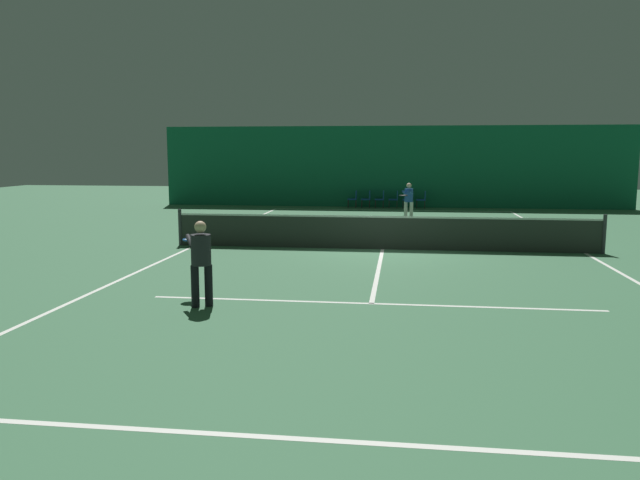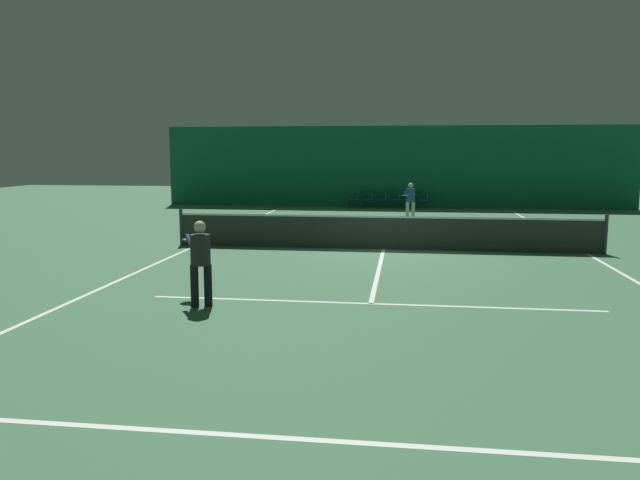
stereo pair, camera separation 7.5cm
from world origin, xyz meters
The scene contains 18 objects.
ground_plane centered at (0.00, 0.00, 0.00)m, with size 60.00×60.00×0.00m, color #3D704C.
backdrop_curtain centered at (0.00, 13.59, 1.99)m, with size 23.00×0.12×3.99m.
court_line_baseline_far centered at (0.00, 11.90, 0.00)m, with size 11.00×0.10×0.00m.
court_line_baseline_near centered at (0.00, -11.90, 0.00)m, with size 11.00×0.10×0.00m.
court_line_service_far centered at (0.00, 6.40, 0.00)m, with size 8.25×0.10×0.00m.
court_line_service_near centered at (0.00, -6.40, 0.00)m, with size 8.25×0.10×0.00m.
court_line_sideline_left centered at (-5.50, 0.00, 0.00)m, with size 0.10×23.80×0.00m.
court_line_sideline_right centered at (5.50, 0.00, 0.00)m, with size 0.10×23.80×0.00m.
court_line_centre centered at (0.00, 0.00, 0.00)m, with size 0.10×12.80×0.00m.
tennis_net centered at (0.00, 0.00, 0.51)m, with size 12.00×0.10×1.07m.
player_near centered at (-3.02, -6.97, 0.90)m, with size 0.93×1.30×1.54m.
player_far centered at (0.78, 7.79, 0.87)m, with size 0.62×1.31×1.49m.
courtside_chair_0 centered at (-1.83, 13.04, 0.49)m, with size 0.44×0.44×0.84m.
courtside_chair_1 centered at (-1.17, 13.04, 0.49)m, with size 0.44×0.44×0.84m.
courtside_chair_2 centered at (-0.50, 13.04, 0.49)m, with size 0.44×0.44×0.84m.
courtside_chair_3 centered at (0.17, 13.04, 0.49)m, with size 0.44×0.44×0.84m.
courtside_chair_4 centered at (0.84, 13.04, 0.49)m, with size 0.44×0.44×0.84m.
courtside_chair_5 centered at (1.50, 13.04, 0.49)m, with size 0.44×0.44×0.84m.
Camera 1 is at (0.52, -17.51, 2.76)m, focal length 35.00 mm.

